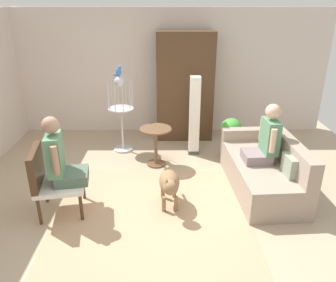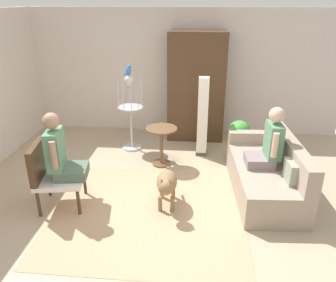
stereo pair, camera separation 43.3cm
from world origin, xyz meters
TOP-DOWN VIEW (x-y plane):
  - ground_plane at (0.00, 0.00)m, footprint 7.22×7.22m
  - back_wall at (0.00, 2.91)m, footprint 6.61×0.12m
  - area_rug at (-0.18, -0.27)m, footprint 2.54×2.38m
  - couch at (1.46, 0.43)m, footprint 0.95×1.87m
  - armchair at (-1.52, -0.21)m, footprint 0.71×0.71m
  - person_on_couch at (1.43, 0.40)m, footprint 0.48×0.53m
  - person_on_armchair at (-1.35, -0.18)m, footprint 0.54×0.55m
  - round_end_table at (-0.18, 1.18)m, footprint 0.53×0.53m
  - dog at (0.04, -0.09)m, footprint 0.30×0.81m
  - bird_cage_stand at (-0.82, 1.80)m, footprint 0.47×0.47m
  - parrot at (-0.82, 1.80)m, footprint 0.17×0.10m
  - potted_plant at (1.15, 1.48)m, footprint 0.36×0.36m
  - column_lamp at (0.51, 1.66)m, footprint 0.20×0.20m
  - armoire_cabinet at (0.37, 2.50)m, footprint 1.10×0.56m

SIDE VIEW (x-z plane):
  - ground_plane at x=0.00m, z-range 0.00..0.00m
  - area_rug at x=-0.18m, z-range 0.00..0.01m
  - couch at x=1.46m, z-range -0.11..0.72m
  - dog at x=0.04m, z-range 0.07..0.65m
  - round_end_table at x=-0.18m, z-range 0.10..0.78m
  - potted_plant at x=1.15m, z-range 0.07..0.81m
  - armchair at x=-1.52m, z-range 0.07..0.99m
  - column_lamp at x=0.51m, z-range -0.01..1.42m
  - person_on_armchair at x=-1.35m, z-range 0.34..1.24m
  - person_on_couch at x=1.43m, z-range 0.37..1.23m
  - bird_cage_stand at x=-0.82m, z-range 0.10..1.51m
  - armoire_cabinet at x=0.37m, z-range 0.00..2.11m
  - back_wall at x=0.00m, z-range 0.00..2.51m
  - parrot at x=-0.82m, z-range 1.40..1.59m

